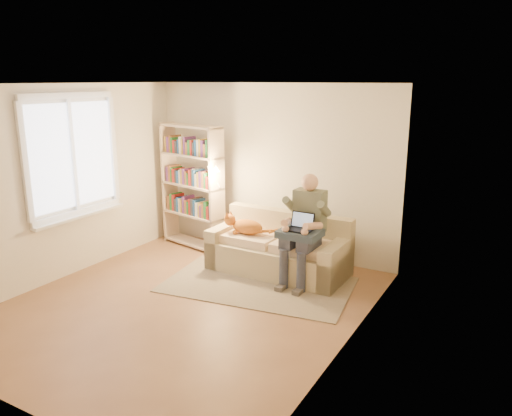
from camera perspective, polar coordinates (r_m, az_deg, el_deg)
The scene contains 13 objects.
floor at distance 6.21m, azimuth -8.12°, elevation -10.91°, with size 4.50×4.50×0.00m, color brown.
ceiling at distance 5.61m, azimuth -9.09°, elevation 13.84°, with size 4.00×4.50×0.02m, color white.
wall_left at distance 7.16m, azimuth -21.35°, elevation 2.65°, with size 0.02×4.50×2.60m, color silver.
wall_right at distance 4.84m, azimuth 10.50°, elevation -1.93°, with size 0.02×4.50×2.60m, color silver.
wall_back at distance 7.63m, azimuth 1.85°, elevation 4.33°, with size 4.00×0.02×2.60m, color silver.
window at distance 7.23m, azimuth -19.92°, elevation 3.50°, with size 0.12×1.52×1.69m.
sofa at distance 7.05m, azimuth 2.69°, elevation -4.98°, with size 1.93×0.89×0.82m.
person at distance 6.58m, azimuth 5.62°, elevation -1.78°, with size 0.42×0.67×1.46m.
cat at distance 7.06m, azimuth -1.13°, elevation -2.07°, with size 0.71×0.25×0.26m.
blanket at distance 6.47m, azimuth 5.15°, elevation -2.93°, with size 0.53×0.43×0.09m, color #283646.
laptop at distance 6.45m, azimuth 5.21°, elevation -2.02°, with size 0.32×0.27×0.28m.
bookshelf at distance 7.97m, azimuth -7.31°, elevation 3.14°, with size 1.30×0.62×1.98m.
rug at distance 6.69m, azimuth 0.21°, elevation -8.74°, with size 2.42×1.43×0.01m, color gray.
Camera 1 is at (3.48, -4.40, 2.65)m, focal length 35.00 mm.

